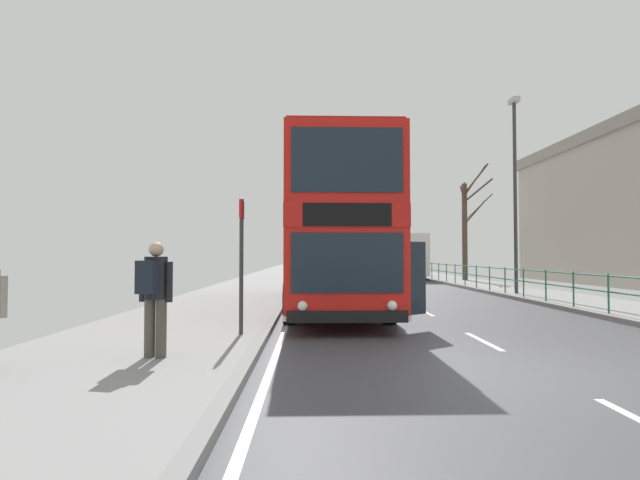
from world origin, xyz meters
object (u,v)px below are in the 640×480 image
background_bus_far_lane (396,255)px  pedestrian_with_backpack (154,290)px  street_lamp_far_side (515,180)px  double_decker_bus_main (332,233)px  bare_tree_far_00 (466,226)px  bus_stop_sign_near (241,251)px

background_bus_far_lane → pedestrian_with_backpack: bearing=-106.9°
pedestrian_with_backpack → street_lamp_far_side: 16.38m
double_decker_bus_main → bare_tree_far_00: size_ratio=1.60×
double_decker_bus_main → background_bus_far_lane: double_decker_bus_main is taller
pedestrian_with_backpack → bus_stop_sign_near: 2.45m
street_lamp_far_side → bare_tree_far_00: 10.40m
bare_tree_far_00 → double_decker_bus_main: bearing=-121.8°
background_bus_far_lane → bare_tree_far_00: bearing=-60.6°
background_bus_far_lane → bus_stop_sign_near: background_bus_far_lane is taller
background_bus_far_lane → bus_stop_sign_near: (-7.54, -26.01, 0.09)m
background_bus_far_lane → street_lamp_far_side: size_ratio=1.25×
background_bus_far_lane → bare_tree_far_00: (3.34, -5.93, 1.80)m
double_decker_bus_main → pedestrian_with_backpack: bearing=-110.7°
bare_tree_far_00 → street_lamp_far_side: bearing=-97.2°
pedestrian_with_backpack → bus_stop_sign_near: bus_stop_sign_near is taller
bus_stop_sign_near → background_bus_far_lane: bearing=73.8°
bus_stop_sign_near → street_lamp_far_side: bearing=45.7°
background_bus_far_lane → bus_stop_sign_near: bearing=-106.2°
background_bus_far_lane → pedestrian_with_backpack: background_bus_far_lane is taller
double_decker_bus_main → pedestrian_with_backpack: double_decker_bus_main is taller
bus_stop_sign_near → pedestrian_with_backpack: bearing=-114.6°
pedestrian_with_backpack → street_lamp_far_side: street_lamp_far_side is taller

